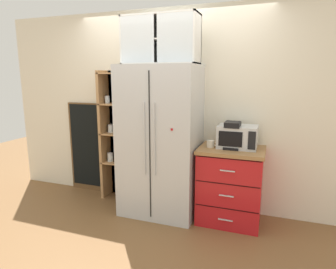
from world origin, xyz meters
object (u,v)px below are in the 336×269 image
at_px(refrigerator, 160,141).
at_px(chalkboard_menu, 88,147).
at_px(coffee_maker, 232,135).
at_px(mug_cream, 211,144).
at_px(microwave, 238,137).
at_px(bottle_clear, 232,137).

relative_size(refrigerator, chalkboard_menu, 1.39).
distance_m(coffee_maker, chalkboard_menu, 2.20).
bearing_deg(mug_cream, refrigerator, -179.18).
height_order(refrigerator, microwave, refrigerator).
xyz_separation_m(coffee_maker, mug_cream, (-0.24, -0.04, -0.11)).
relative_size(refrigerator, mug_cream, 15.33).
relative_size(coffee_maker, chalkboard_menu, 0.23).
bearing_deg(chalkboard_menu, coffee_maker, -6.62).
bearing_deg(microwave, chalkboard_menu, 174.62).
relative_size(mug_cream, chalkboard_menu, 0.09).
bearing_deg(refrigerator, microwave, 5.95).
height_order(coffee_maker, bottle_clear, coffee_maker).
xyz_separation_m(microwave, bottle_clear, (-0.05, -0.07, 0.00)).
bearing_deg(bottle_clear, refrigerator, -178.49).
distance_m(coffee_maker, bottle_clear, 0.04).
relative_size(coffee_maker, bottle_clear, 1.04).
distance_m(microwave, mug_cream, 0.32).
distance_m(microwave, chalkboard_menu, 2.24).
bearing_deg(coffee_maker, chalkboard_menu, 173.38).
height_order(mug_cream, bottle_clear, bottle_clear).
height_order(coffee_maker, mug_cream, coffee_maker).
bearing_deg(chalkboard_menu, refrigerator, -13.28).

